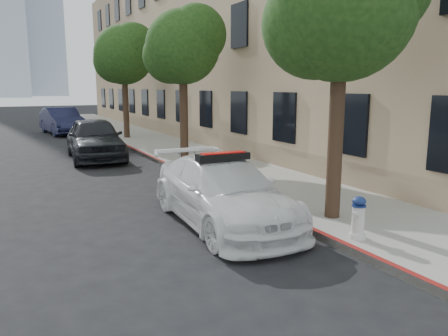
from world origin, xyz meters
The scene contains 12 objects.
ground centered at (0.00, 0.00, 0.00)m, with size 120.00×120.00×0.00m, color black.
sidewalk centered at (3.60, 10.00, 0.07)m, with size 3.20×50.00×0.15m, color gray.
curb_strip centered at (2.06, 10.00, 0.07)m, with size 0.12×50.00×0.15m, color maroon.
building centered at (9.20, 15.00, 5.00)m, with size 8.00×36.00×10.00m, color tan.
tower_right centered at (9.00, 135.00, 22.00)m, with size 14.00×14.00×44.00m, color #9EA8B7.
tree_near centered at (2.93, -2.01, 4.27)m, with size 2.92×2.82×5.62m.
tree_mid centered at (2.93, 5.99, 4.16)m, with size 2.77×2.64×5.43m.
tree_far centered at (2.93, 13.99, 4.39)m, with size 3.10×3.00×5.81m.
police_car centered at (0.92, -0.96, 0.67)m, with size 2.08×4.67×1.48m.
parked_car_mid centered at (0.20, 8.49, 0.81)m, with size 1.91×4.74×1.61m, color black.
parked_car_far centered at (0.28, 18.65, 0.78)m, with size 1.65×4.73×1.56m, color #161837.
fire_hydrant centered at (2.41, -3.22, 0.52)m, with size 0.32×0.29×0.76m.
Camera 1 is at (-3.02, -8.66, 2.78)m, focal length 35.00 mm.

